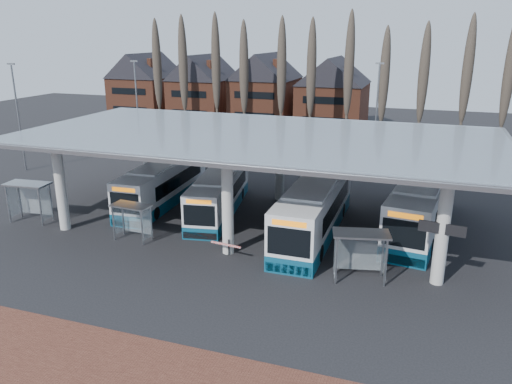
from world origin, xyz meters
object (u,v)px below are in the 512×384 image
(bus_1, at_px, (219,193))
(bus_3, at_px, (421,205))
(shelter_1, at_px, (133,214))
(bus_0, at_px, (164,183))
(shelter_2, at_px, (360,245))
(shelter_0, at_px, (30,193))
(bus_2, at_px, (315,209))

(bus_1, bearing_deg, bus_3, -4.58)
(bus_1, xyz_separation_m, bus_3, (14.24, 1.32, 0.25))
(shelter_1, bearing_deg, bus_0, 107.58)
(shelter_2, bearing_deg, shelter_0, 163.34)
(bus_0, height_order, bus_2, bus_2)
(bus_3, bearing_deg, bus_1, -167.68)
(bus_3, distance_m, shelter_0, 27.14)
(bus_2, xyz_separation_m, shelter_2, (3.73, -5.64, 0.31))
(shelter_0, height_order, shelter_1, shelter_0)
(bus_2, bearing_deg, shelter_0, -168.03)
(bus_1, distance_m, shelter_2, 13.62)
(shelter_2, bearing_deg, bus_2, 110.39)
(shelter_1, bearing_deg, bus_1, 67.69)
(bus_2, height_order, bus_3, bus_3)
(bus_2, bearing_deg, shelter_1, -156.44)
(shelter_0, xyz_separation_m, shelter_1, (8.68, -0.57, -0.32))
(bus_0, xyz_separation_m, shelter_0, (-6.85, -6.72, 0.52))
(bus_1, height_order, bus_2, bus_2)
(bus_3, relative_size, shelter_1, 5.04)
(bus_2, relative_size, bus_3, 0.98)
(bus_1, height_order, shelter_1, bus_1)
(shelter_0, distance_m, shelter_2, 23.27)
(bus_0, xyz_separation_m, bus_2, (12.65, -2.54, 0.17))
(bus_0, relative_size, bus_2, 0.91)
(bus_0, bearing_deg, shelter_1, -78.86)
(bus_1, relative_size, shelter_1, 4.32)
(bus_3, bearing_deg, shelter_0, -157.23)
(bus_3, xyz_separation_m, shelter_0, (-26.12, -7.37, 0.35))
(shelter_2, bearing_deg, bus_0, 140.40)
(bus_1, xyz_separation_m, shelter_1, (-3.20, -6.61, 0.27))
(bus_0, bearing_deg, bus_3, -1.02)
(bus_3, height_order, shelter_2, bus_3)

